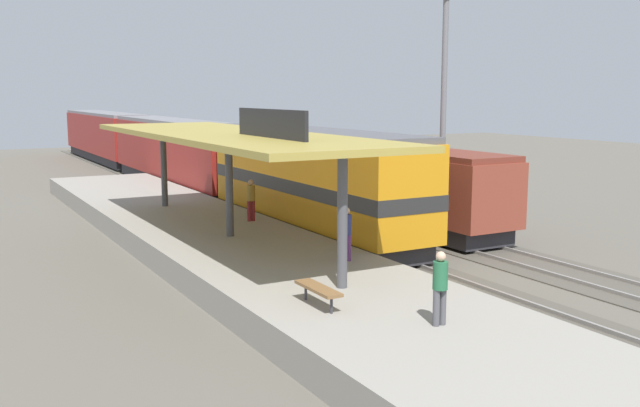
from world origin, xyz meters
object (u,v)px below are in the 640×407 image
(passenger_carriage_rear, at_px, (105,136))
(light_mast, at_px, (445,44))
(platform_bench, at_px, (318,289))
(person_waiting, at_px, (251,198))
(passenger_carriage_front, at_px, (178,153))
(person_boarding, at_px, (346,231))
(person_walking, at_px, (440,284))
(freight_car, at_px, (406,186))
(locomotive, at_px, (312,181))

(passenger_carriage_rear, distance_m, light_mast, 39.02)
(platform_bench, xyz_separation_m, person_waiting, (3.33, 11.66, 0.51))
(passenger_carriage_front, height_order, person_boarding, passenger_carriage_front)
(person_walking, distance_m, person_boarding, 6.48)
(passenger_carriage_front, bearing_deg, platform_bench, -101.54)
(light_mast, bearing_deg, person_boarding, -140.98)
(platform_bench, height_order, person_walking, person_walking)
(passenger_carriage_rear, height_order, freight_car, passenger_carriage_rear)
(person_waiting, xyz_separation_m, person_boarding, (-0.25, -7.92, 0.00))
(person_waiting, distance_m, person_walking, 14.34)
(platform_bench, bearing_deg, person_waiting, 74.08)
(person_boarding, bearing_deg, person_walking, -102.25)
(person_walking, bearing_deg, passenger_carriage_rear, 85.34)
(locomotive, distance_m, passenger_carriage_rear, 38.80)
(freight_car, bearing_deg, passenger_carriage_rear, 96.69)
(platform_bench, distance_m, passenger_carriage_front, 30.01)
(light_mast, height_order, person_walking, light_mast)
(light_mast, bearing_deg, person_waiting, -175.75)
(freight_car, height_order, person_waiting, freight_car)
(passenger_carriage_front, bearing_deg, person_waiting, -98.58)
(locomotive, height_order, passenger_carriage_front, locomotive)
(person_waiting, bearing_deg, light_mast, 4.25)
(locomotive, xyz_separation_m, person_boarding, (-2.93, -7.64, -0.56))
(platform_bench, height_order, light_mast, light_mast)
(freight_car, xyz_separation_m, person_boarding, (-7.53, -7.24, -0.12))
(passenger_carriage_rear, height_order, person_boarding, passenger_carriage_rear)
(person_waiting, bearing_deg, freight_car, -5.34)
(freight_car, relative_size, light_mast, 1.03)
(passenger_carriage_front, relative_size, person_walking, 11.70)
(light_mast, bearing_deg, freight_car, -155.51)
(passenger_carriage_rear, relative_size, person_boarding, 11.70)
(passenger_carriage_front, distance_m, person_waiting, 17.93)
(person_waiting, bearing_deg, locomotive, -5.85)
(light_mast, bearing_deg, passenger_carriage_rear, 101.67)
(passenger_carriage_rear, relative_size, person_waiting, 11.70)
(passenger_carriage_front, height_order, passenger_carriage_rear, same)
(passenger_carriage_front, relative_size, passenger_carriage_rear, 1.00)
(light_mast, relative_size, person_waiting, 6.84)
(light_mast, distance_m, person_boarding, 15.28)
(passenger_carriage_rear, distance_m, freight_car, 39.48)
(freight_car, relative_size, person_boarding, 7.02)
(platform_bench, xyz_separation_m, person_walking, (1.70, -2.58, 0.51))
(passenger_carriage_front, bearing_deg, locomotive, -90.00)
(platform_bench, distance_m, locomotive, 12.92)
(passenger_carriage_front, relative_size, light_mast, 1.71)
(passenger_carriage_front, distance_m, person_boarding, 25.81)
(light_mast, distance_m, person_waiting, 12.37)
(person_waiting, bearing_deg, person_walking, -96.52)
(light_mast, height_order, person_waiting, light_mast)
(platform_bench, relative_size, passenger_carriage_front, 0.08)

